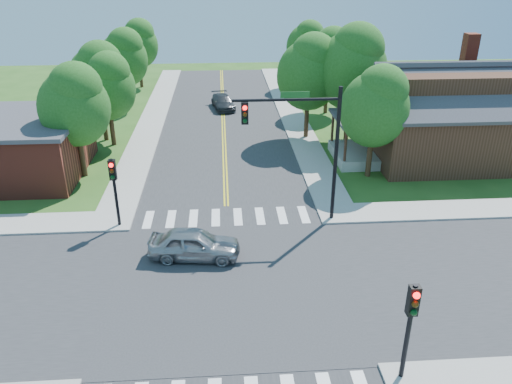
{
  "coord_description": "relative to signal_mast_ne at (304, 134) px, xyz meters",
  "views": [
    {
      "loc": [
        -0.09,
        -17.65,
        12.77
      ],
      "look_at": [
        1.48,
        4.7,
        2.2
      ],
      "focal_mm": 35.0,
      "sensor_mm": 36.0,
      "label": 1
    }
  ],
  "objects": [
    {
      "name": "centerline",
      "position": [
        -3.91,
        -5.59,
        -4.8
      ],
      "size": [
        0.3,
        90.0,
        0.01
      ],
      "color": "yellow",
      "rests_on": "ground"
    },
    {
      "name": "car_dgrey",
      "position": [
        -3.88,
        22.03,
        -4.23
      ],
      "size": [
        3.19,
        4.86,
        1.24
      ],
      "primitive_type": "imported",
      "rotation": [
        0.0,
        0.0,
        0.17
      ],
      "color": "#303235",
      "rests_on": "ground"
    },
    {
      "name": "tree_e_a",
      "position": [
        5.32,
        5.66,
        -0.15
      ],
      "size": [
        4.22,
        4.01,
        7.18
      ],
      "color": "#382314",
      "rests_on": "ground"
    },
    {
      "name": "tree_e_d",
      "position": [
        5.04,
        29.69,
        -0.23
      ],
      "size": [
        4.15,
        3.94,
        7.05
      ],
      "color": "#382314",
      "rests_on": "ground"
    },
    {
      "name": "ground",
      "position": [
        -3.91,
        -5.59,
        -4.85
      ],
      "size": [
        100.0,
        100.0,
        0.0
      ],
      "primitive_type": "plane",
      "color": "#285119",
      "rests_on": "ground"
    },
    {
      "name": "tree_w_b",
      "position": [
        -12.88,
        13.94,
        0.07
      ],
      "size": [
        4.42,
        4.2,
        7.51
      ],
      "color": "#382314",
      "rests_on": "ground"
    },
    {
      "name": "signal_pole_se",
      "position": [
        1.69,
        -11.21,
        -2.19
      ],
      "size": [
        0.34,
        0.42,
        3.8
      ],
      "color": "black",
      "rests_on": "ground"
    },
    {
      "name": "tree_w_d",
      "position": [
        -12.52,
        31.26,
        -0.14
      ],
      "size": [
        4.23,
        4.02,
        7.19
      ],
      "color": "#382314",
      "rests_on": "ground"
    },
    {
      "name": "building_nw",
      "position": [
        -18.11,
        7.61,
        -2.97
      ],
      "size": [
        10.4,
        8.4,
        3.73
      ],
      "color": "maroon",
      "rests_on": "ground"
    },
    {
      "name": "road_ew",
      "position": [
        -3.91,
        -5.59,
        -4.83
      ],
      "size": [
        90.0,
        10.0,
        0.04
      ],
      "primitive_type": "cube",
      "color": "#2D2D30",
      "rests_on": "ground"
    },
    {
      "name": "tree_bldg",
      "position": [
        -12.09,
        12.79,
        -0.3
      ],
      "size": [
        4.08,
        3.88,
        6.94
      ],
      "color": "#382314",
      "rests_on": "ground"
    },
    {
      "name": "tree_e_c",
      "position": [
        5.41,
        20.07,
        0.12
      ],
      "size": [
        4.46,
        4.24,
        7.58
      ],
      "color": "#382314",
      "rests_on": "ground"
    },
    {
      "name": "road_ns",
      "position": [
        -3.91,
        -5.59,
        -4.83
      ],
      "size": [
        10.0,
        90.0,
        0.04
      ],
      "primitive_type": "cube",
      "color": "#2D2D30",
      "rests_on": "ground"
    },
    {
      "name": "intersection_patch",
      "position": [
        -3.91,
        -5.59,
        -4.85
      ],
      "size": [
        10.2,
        10.2,
        0.06
      ],
      "primitive_type": "cube",
      "color": "#2D2D30",
      "rests_on": "ground"
    },
    {
      "name": "signal_mast_ne",
      "position": [
        0.0,
        0.0,
        0.0
      ],
      "size": [
        5.3,
        0.42,
        7.2
      ],
      "color": "black",
      "rests_on": "ground"
    },
    {
      "name": "tree_e_b",
      "position": [
        5.48,
        12.44,
        0.91
      ],
      "size": [
        5.17,
        4.91,
        8.79
      ],
      "color": "#382314",
      "rests_on": "ground"
    },
    {
      "name": "crosswalk_north",
      "position": [
        -3.91,
        0.61,
        -4.8
      ],
      "size": [
        8.85,
        2.0,
        0.01
      ],
      "color": "white",
      "rests_on": "ground"
    },
    {
      "name": "tree_w_c",
      "position": [
        -12.55,
        22.64,
        -0.05
      ],
      "size": [
        4.32,
        4.1,
        7.34
      ],
      "color": "#382314",
      "rests_on": "ground"
    },
    {
      "name": "signal_pole_nw",
      "position": [
        -9.51,
        -0.01,
        -2.19
      ],
      "size": [
        0.34,
        0.42,
        3.8
      ],
      "color": "black",
      "rests_on": "ground"
    },
    {
      "name": "tree_house",
      "position": [
        2.53,
        13.29,
        0.39
      ],
      "size": [
        4.71,
        4.47,
        8.01
      ],
      "color": "#382314",
      "rests_on": "ground"
    },
    {
      "name": "car_silver",
      "position": [
        -5.47,
        -3.26,
        -4.13
      ],
      "size": [
        2.7,
        4.63,
        1.44
      ],
      "primitive_type": "imported",
      "rotation": [
        0.0,
        0.0,
        1.45
      ],
      "color": "#9EA1A5",
      "rests_on": "ground"
    },
    {
      "name": "sidewalk_ne",
      "position": [
        11.9,
        10.23,
        -4.78
      ],
      "size": [
        40.0,
        40.0,
        0.14
      ],
      "color": "#9E9B93",
      "rests_on": "ground"
    },
    {
      "name": "house_ne",
      "position": [
        11.19,
        8.65,
        -1.52
      ],
      "size": [
        13.05,
        8.8,
        7.11
      ],
      "color": "#382013",
      "rests_on": "ground"
    },
    {
      "name": "tree_w_a",
      "position": [
        -12.86,
        6.98,
        -0.06
      ],
      "size": [
        4.3,
        4.09,
        7.32
      ],
      "color": "#382314",
      "rests_on": "ground"
    }
  ]
}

